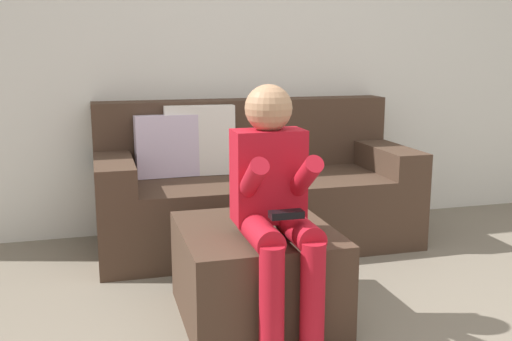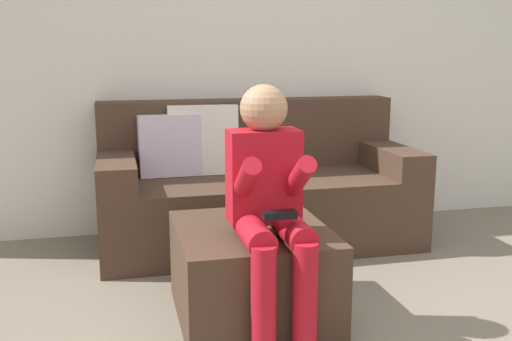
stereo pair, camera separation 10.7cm
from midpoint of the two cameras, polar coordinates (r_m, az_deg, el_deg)
wall_back at (r=4.33m, az=2.38°, el=11.91°), size 6.22×0.10×2.60m
couch_sectional at (r=3.97m, az=0.59°, el=-1.85°), size 2.04×0.89×0.93m
ottoman at (r=2.89m, az=0.68°, el=-9.75°), size 0.70×0.78×0.45m
person_seated at (r=2.58m, az=2.53°, el=-2.83°), size 0.32×0.63×1.12m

